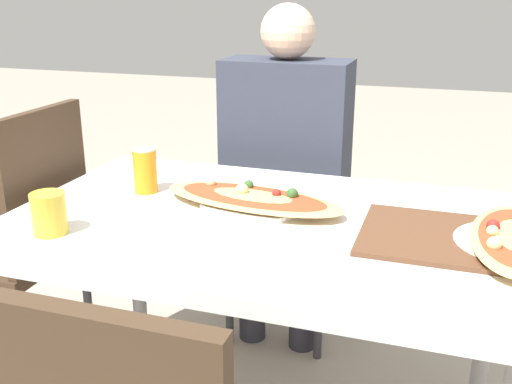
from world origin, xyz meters
TOP-DOWN VIEW (x-y plane):
  - dining_table at (0.00, 0.00)m, footprint 1.28×0.82m
  - chair_far_seated at (-0.12, 0.75)m, footprint 0.40×0.40m
  - chair_side_left at (-0.83, 0.08)m, footprint 0.40×0.40m
  - person_seated at (-0.12, 0.63)m, footprint 0.44×0.24m
  - pizza_main at (-0.05, 0.07)m, footprint 0.53×0.28m
  - soda_can at (-0.38, 0.09)m, footprint 0.07×0.07m
  - drink_glass at (-0.45, -0.25)m, footprint 0.08×0.08m
  - serving_tray at (0.48, -0.00)m, footprint 0.46×0.32m

SIDE VIEW (x-z plane):
  - chair_far_seated at x=-0.12m, z-range 0.06..1.00m
  - chair_side_left at x=-0.83m, z-range 0.06..1.00m
  - dining_table at x=0.00m, z-range 0.29..1.02m
  - person_seated at x=-0.12m, z-range 0.11..1.34m
  - serving_tray at x=0.48m, z-range 0.72..0.74m
  - pizza_main at x=-0.05m, z-range 0.72..0.77m
  - drink_glass at x=-0.45m, z-range 0.72..0.82m
  - soda_can at x=-0.38m, z-range 0.72..0.85m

